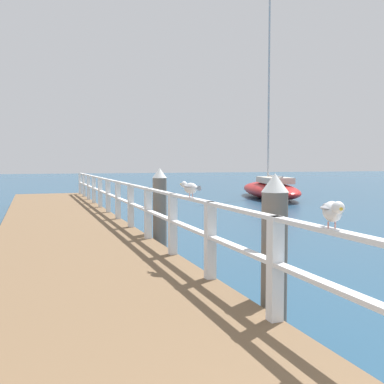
{
  "coord_description": "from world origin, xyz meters",
  "views": [
    {
      "loc": [
        -0.72,
        0.35,
        1.9
      ],
      "look_at": [
        2.12,
        8.6,
        1.34
      ],
      "focal_mm": 43.69,
      "sensor_mm": 36.0,
      "label": 1
    }
  ],
  "objects_px": {
    "dock_piling_far": "(160,212)",
    "seagull_foreground": "(333,210)",
    "boat_0": "(270,189)",
    "dock_piling_near": "(274,256)",
    "seagull_background": "(190,188)"
  },
  "relations": [
    {
      "from": "dock_piling_near",
      "to": "dock_piling_far",
      "type": "distance_m",
      "value": 4.72
    },
    {
      "from": "seagull_background",
      "to": "boat_0",
      "type": "bearing_deg",
      "value": 44.48
    },
    {
      "from": "dock_piling_far",
      "to": "boat_0",
      "type": "relative_size",
      "value": 0.17
    },
    {
      "from": "dock_piling_far",
      "to": "seagull_background",
      "type": "bearing_deg",
      "value": -97.13
    },
    {
      "from": "dock_piling_far",
      "to": "seagull_foreground",
      "type": "xyz_separation_m",
      "value": [
        -0.38,
        -6.26,
        0.65
      ]
    },
    {
      "from": "seagull_foreground",
      "to": "dock_piling_far",
      "type": "bearing_deg",
      "value": -70.05
    },
    {
      "from": "seagull_background",
      "to": "dock_piling_near",
      "type": "bearing_deg",
      "value": -90.76
    },
    {
      "from": "seagull_foreground",
      "to": "boat_0",
      "type": "bearing_deg",
      "value": -93.85
    },
    {
      "from": "seagull_foreground",
      "to": "dock_piling_near",
      "type": "bearing_deg",
      "value": -80.55
    },
    {
      "from": "dock_piling_near",
      "to": "seagull_foreground",
      "type": "bearing_deg",
      "value": -104.0
    },
    {
      "from": "dock_piling_near",
      "to": "dock_piling_far",
      "type": "height_order",
      "value": "same"
    },
    {
      "from": "dock_piling_far",
      "to": "boat_0",
      "type": "bearing_deg",
      "value": 53.51
    },
    {
      "from": "boat_0",
      "to": "seagull_foreground",
      "type": "bearing_deg",
      "value": -103.6
    },
    {
      "from": "dock_piling_near",
      "to": "dock_piling_far",
      "type": "relative_size",
      "value": 1.0
    },
    {
      "from": "dock_piling_far",
      "to": "seagull_background",
      "type": "height_order",
      "value": "dock_piling_far"
    }
  ]
}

